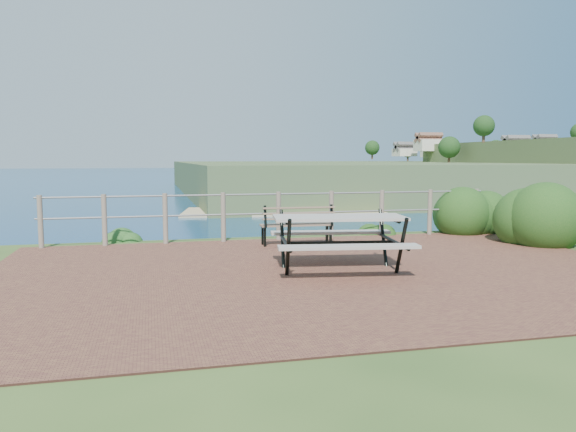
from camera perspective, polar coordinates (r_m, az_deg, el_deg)
name	(u,v)px	position (r m, az deg, el deg)	size (l,w,h in m)	color
ground	(328,272)	(8.52, 4.07, -5.69)	(10.00, 7.00, 0.12)	brown
ocean	(157,163)	(207.96, -13.14, 5.27)	(1200.00, 1200.00, 0.00)	navy
safety_railing	(279,213)	(11.63, -0.97, 0.29)	(9.40, 0.10, 1.00)	#6B5B4C
distant_bay	(563,166)	(274.21, 26.14, 4.62)	(290.00, 232.36, 24.00)	#3F582C
picnic_table	(339,237)	(8.48, 5.20, -2.15)	(2.05, 1.68, 0.83)	gray
park_bench	(297,219)	(10.97, 0.88, -0.28)	(1.43, 0.40, 0.80)	brown
shrub_right_front	(552,244)	(12.38, 25.27, -2.61)	(1.49, 1.49, 2.11)	#144214
shrub_right_edge	(479,234)	(13.39, 18.87, -1.75)	(1.25, 1.25, 1.78)	#144214
shrub_lip_west	(120,240)	(12.23, -16.68, -2.39)	(0.69, 0.69, 0.39)	#264C1C
shrub_lip_east	(379,234)	(12.83, 9.18, -1.84)	(0.67, 0.67, 0.36)	#144214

